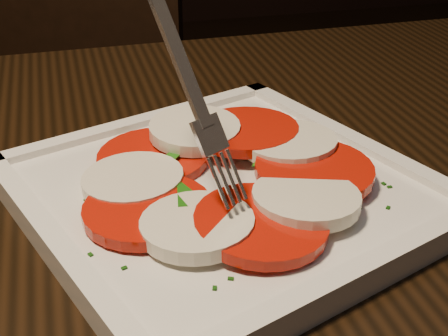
# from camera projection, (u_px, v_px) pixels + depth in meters

# --- Properties ---
(table) EXTENTS (1.21, 0.81, 0.75)m
(table) POSITION_uv_depth(u_px,v_px,m) (258.00, 304.00, 0.52)
(table) COLOR black
(table) RESTS_ON ground
(chair) EXTENTS (0.55, 0.55, 0.93)m
(chair) POSITION_uv_depth(u_px,v_px,m) (67.00, 92.00, 1.22)
(chair) COLOR black
(chair) RESTS_ON ground
(plate) EXTENTS (0.35, 0.35, 0.01)m
(plate) POSITION_uv_depth(u_px,v_px,m) (224.00, 194.00, 0.46)
(plate) COLOR white
(plate) RESTS_ON table
(caprese_salad) EXTENTS (0.22, 0.22, 0.03)m
(caprese_salad) POSITION_uv_depth(u_px,v_px,m) (224.00, 174.00, 0.46)
(caprese_salad) COLOR #BA0E04
(caprese_salad) RESTS_ON plate
(fork) EXTENTS (0.09, 0.11, 0.17)m
(fork) POSITION_uv_depth(u_px,v_px,m) (166.00, 56.00, 0.40)
(fork) COLOR white
(fork) RESTS_ON caprese_salad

